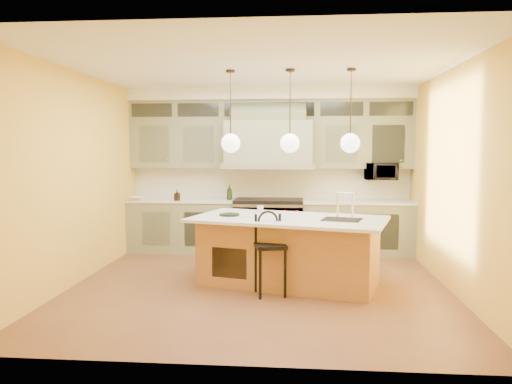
# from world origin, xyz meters

# --- Properties ---
(floor) EXTENTS (5.00, 5.00, 0.00)m
(floor) POSITION_xyz_m (0.00, 0.00, 0.00)
(floor) COLOR brown
(floor) RESTS_ON ground
(ceiling) EXTENTS (5.00, 5.00, 0.00)m
(ceiling) POSITION_xyz_m (0.00, 0.00, 2.90)
(ceiling) COLOR white
(ceiling) RESTS_ON wall_back
(wall_back) EXTENTS (5.00, 0.00, 5.00)m
(wall_back) POSITION_xyz_m (0.00, 2.50, 1.45)
(wall_back) COLOR gold
(wall_back) RESTS_ON ground
(wall_front) EXTENTS (5.00, 0.00, 5.00)m
(wall_front) POSITION_xyz_m (0.00, -2.50, 1.45)
(wall_front) COLOR gold
(wall_front) RESTS_ON ground
(wall_left) EXTENTS (0.00, 5.00, 5.00)m
(wall_left) POSITION_xyz_m (-2.50, 0.00, 1.45)
(wall_left) COLOR gold
(wall_left) RESTS_ON ground
(wall_right) EXTENTS (0.00, 5.00, 5.00)m
(wall_right) POSITION_xyz_m (2.50, 0.00, 1.45)
(wall_right) COLOR gold
(wall_right) RESTS_ON ground
(back_cabinetry) EXTENTS (5.00, 0.77, 2.90)m
(back_cabinetry) POSITION_xyz_m (0.00, 2.23, 1.43)
(back_cabinetry) COLOR #727959
(back_cabinetry) RESTS_ON floor
(range) EXTENTS (1.20, 0.74, 0.96)m
(range) POSITION_xyz_m (0.00, 2.14, 0.49)
(range) COLOR silver
(range) RESTS_ON floor
(kitchen_island) EXTENTS (2.82, 1.98, 1.35)m
(kitchen_island) POSITION_xyz_m (0.40, 0.15, 0.47)
(kitchen_island) COLOR olive
(kitchen_island) RESTS_ON floor
(counter_stool) EXTENTS (0.45, 0.45, 1.06)m
(counter_stool) POSITION_xyz_m (0.16, -0.38, 0.60)
(counter_stool) COLOR black
(counter_stool) RESTS_ON floor
(microwave) EXTENTS (0.54, 0.37, 0.30)m
(microwave) POSITION_xyz_m (1.95, 2.25, 1.45)
(microwave) COLOR black
(microwave) RESTS_ON back_cabinetry
(oil_bottle_a) EXTENTS (0.11, 0.11, 0.27)m
(oil_bottle_a) POSITION_xyz_m (-0.70, 2.15, 1.07)
(oil_bottle_a) COLOR black
(oil_bottle_a) RESTS_ON back_cabinetry
(oil_bottle_b) EXTENTS (0.10, 0.10, 0.19)m
(oil_bottle_b) POSITION_xyz_m (-1.59, 1.92, 1.04)
(oil_bottle_b) COLOR black
(oil_bottle_b) RESTS_ON back_cabinetry
(fruit_bowl) EXTENTS (0.28, 0.28, 0.06)m
(fruit_bowl) POSITION_xyz_m (-2.30, 1.92, 0.97)
(fruit_bowl) COLOR white
(fruit_bowl) RESTS_ON back_cabinetry
(cup) EXTENTS (0.11, 0.11, 0.10)m
(cup) POSITION_xyz_m (-0.03, 0.62, 0.97)
(cup) COLOR silver
(cup) RESTS_ON kitchen_island
(pendant_left) EXTENTS (0.26, 0.26, 1.11)m
(pendant_left) POSITION_xyz_m (-0.40, 0.15, 1.95)
(pendant_left) COLOR #2D2319
(pendant_left) RESTS_ON ceiling
(pendant_center) EXTENTS (0.26, 0.26, 1.11)m
(pendant_center) POSITION_xyz_m (0.40, 0.15, 1.95)
(pendant_center) COLOR #2D2319
(pendant_center) RESTS_ON ceiling
(pendant_right) EXTENTS (0.26, 0.26, 1.11)m
(pendant_right) POSITION_xyz_m (1.20, 0.15, 1.95)
(pendant_right) COLOR #2D2319
(pendant_right) RESTS_ON ceiling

